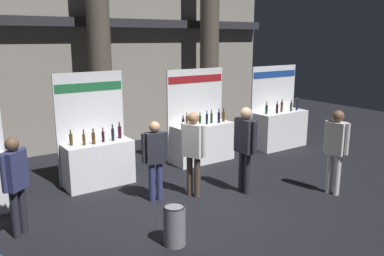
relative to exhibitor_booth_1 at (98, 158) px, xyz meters
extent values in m
plane|color=black|center=(0.97, -2.14, -0.59)|extent=(24.70, 24.70, 0.00)
cube|color=gray|center=(0.97, 3.06, 2.60)|extent=(12.35, 0.25, 6.39)
cube|color=#2D2D33|center=(0.97, 2.76, 2.92)|extent=(12.35, 0.20, 0.24)
cylinder|color=#51473D|center=(0.97, 2.05, 2.25)|extent=(0.58, 0.58, 5.68)
cylinder|color=#51473D|center=(4.50, 2.05, 2.25)|extent=(0.58, 0.58, 5.68)
cube|color=white|center=(0.00, -0.05, -0.12)|extent=(1.43, 0.60, 0.95)
cube|color=white|center=(0.00, 0.29, 0.61)|extent=(1.50, 0.04, 2.41)
cube|color=#1E6638|center=(0.00, 0.27, 1.50)|extent=(1.46, 0.01, 0.18)
cylinder|color=#472D14|center=(-0.53, 0.02, 0.48)|extent=(0.07, 0.07, 0.24)
cylinder|color=#472D14|center=(-0.53, 0.02, 0.64)|extent=(0.03, 0.03, 0.09)
cylinder|color=gold|center=(-0.53, 0.02, 0.69)|extent=(0.03, 0.03, 0.02)
cylinder|color=#472D14|center=(-0.31, -0.11, 0.48)|extent=(0.06, 0.06, 0.23)
cylinder|color=#472D14|center=(-0.31, -0.11, 0.63)|extent=(0.03, 0.03, 0.08)
cylinder|color=red|center=(-0.31, -0.11, 0.68)|extent=(0.03, 0.03, 0.02)
cylinder|color=#472D14|center=(-0.11, -0.13, 0.48)|extent=(0.08, 0.08, 0.24)
cylinder|color=#472D14|center=(-0.11, -0.13, 0.63)|extent=(0.03, 0.03, 0.07)
cylinder|color=black|center=(-0.11, -0.13, 0.68)|extent=(0.03, 0.03, 0.02)
cylinder|color=black|center=(0.11, -0.09, 0.47)|extent=(0.06, 0.06, 0.22)
cylinder|color=black|center=(0.11, -0.09, 0.63)|extent=(0.03, 0.03, 0.09)
cylinder|color=gold|center=(0.11, -0.09, 0.68)|extent=(0.03, 0.03, 0.02)
cylinder|color=black|center=(0.33, -0.10, 0.49)|extent=(0.07, 0.07, 0.26)
cylinder|color=black|center=(0.33, -0.10, 0.66)|extent=(0.03, 0.03, 0.08)
cylinder|color=black|center=(0.33, -0.10, 0.71)|extent=(0.03, 0.03, 0.02)
cylinder|color=black|center=(0.54, 0.01, 0.49)|extent=(0.08, 0.08, 0.27)
cylinder|color=black|center=(0.54, 0.01, 0.67)|extent=(0.03, 0.03, 0.09)
cylinder|color=gold|center=(0.54, 0.01, 0.72)|extent=(0.03, 0.03, 0.02)
cube|color=white|center=(2.83, 0.05, -0.10)|extent=(1.60, 0.60, 0.98)
cube|color=white|center=(2.83, 0.39, 0.58)|extent=(1.68, 0.04, 2.35)
cube|color=maroon|center=(2.83, 0.37, 1.50)|extent=(1.64, 0.01, 0.18)
cylinder|color=black|center=(2.19, 0.00, 0.50)|extent=(0.07, 0.07, 0.22)
cylinder|color=black|center=(2.19, 0.00, 0.64)|extent=(0.03, 0.03, 0.06)
cylinder|color=black|center=(2.19, 0.00, 0.68)|extent=(0.03, 0.03, 0.02)
cylinder|color=#472D14|center=(2.37, 0.10, 0.51)|extent=(0.07, 0.07, 0.25)
cylinder|color=#472D14|center=(2.37, 0.10, 0.68)|extent=(0.03, 0.03, 0.08)
cylinder|color=gold|center=(2.37, 0.10, 0.72)|extent=(0.03, 0.03, 0.02)
cylinder|color=#472D14|center=(2.56, 0.07, 0.50)|extent=(0.07, 0.07, 0.23)
cylinder|color=#472D14|center=(2.56, 0.07, 0.66)|extent=(0.03, 0.03, 0.08)
cylinder|color=red|center=(2.56, 0.07, 0.71)|extent=(0.03, 0.03, 0.02)
cylinder|color=#19381E|center=(2.73, 0.06, 0.50)|extent=(0.06, 0.06, 0.23)
cylinder|color=#19381E|center=(2.73, 0.06, 0.64)|extent=(0.03, 0.03, 0.06)
cylinder|color=black|center=(2.73, 0.06, 0.68)|extent=(0.03, 0.03, 0.02)
cylinder|color=black|center=(2.92, 0.02, 0.51)|extent=(0.06, 0.06, 0.25)
cylinder|color=black|center=(2.92, 0.02, 0.67)|extent=(0.03, 0.03, 0.07)
cylinder|color=black|center=(2.92, 0.02, 0.72)|extent=(0.03, 0.03, 0.02)
cylinder|color=#19381E|center=(3.08, 0.04, 0.51)|extent=(0.06, 0.06, 0.24)
cylinder|color=#19381E|center=(3.08, 0.04, 0.67)|extent=(0.03, 0.03, 0.08)
cylinder|color=red|center=(3.08, 0.04, 0.72)|extent=(0.03, 0.03, 0.02)
cylinder|color=black|center=(3.27, -0.03, 0.52)|extent=(0.07, 0.07, 0.27)
cylinder|color=black|center=(3.27, -0.03, 0.69)|extent=(0.03, 0.03, 0.08)
cylinder|color=black|center=(3.27, -0.03, 0.74)|extent=(0.03, 0.03, 0.02)
cylinder|color=#472D14|center=(3.46, 0.02, 0.51)|extent=(0.07, 0.07, 0.25)
cylinder|color=#472D14|center=(3.46, 0.02, 0.68)|extent=(0.03, 0.03, 0.08)
cylinder|color=black|center=(3.46, 0.02, 0.73)|extent=(0.03, 0.03, 0.02)
cube|color=white|center=(5.46, -0.13, -0.07)|extent=(1.62, 0.60, 1.05)
cube|color=white|center=(5.46, 0.21, 0.57)|extent=(1.70, 0.04, 2.33)
cube|color=navy|center=(5.46, 0.19, 1.50)|extent=(1.65, 0.01, 0.18)
cylinder|color=#19381E|center=(4.88, -0.11, 0.57)|extent=(0.07, 0.07, 0.24)
cylinder|color=#19381E|center=(4.88, -0.11, 0.73)|extent=(0.03, 0.03, 0.08)
cylinder|color=red|center=(4.88, -0.11, 0.77)|extent=(0.03, 0.03, 0.02)
cylinder|color=black|center=(5.18, -0.22, 0.58)|extent=(0.07, 0.07, 0.25)
cylinder|color=black|center=(5.18, -0.22, 0.74)|extent=(0.03, 0.03, 0.07)
cylinder|color=black|center=(5.18, -0.22, 0.78)|extent=(0.03, 0.03, 0.02)
cylinder|color=#472D14|center=(5.47, -0.12, 0.59)|extent=(0.07, 0.07, 0.28)
cylinder|color=#472D14|center=(5.47, -0.12, 0.76)|extent=(0.03, 0.03, 0.06)
cylinder|color=black|center=(5.47, -0.12, 0.80)|extent=(0.03, 0.03, 0.02)
cylinder|color=#19381E|center=(5.76, -0.21, 0.57)|extent=(0.07, 0.07, 0.24)
cylinder|color=#19381E|center=(5.76, -0.21, 0.73)|extent=(0.03, 0.03, 0.08)
cylinder|color=gold|center=(5.76, -0.21, 0.79)|extent=(0.03, 0.03, 0.02)
cylinder|color=black|center=(6.03, -0.20, 0.59)|extent=(0.06, 0.06, 0.28)
cylinder|color=black|center=(6.03, -0.20, 0.77)|extent=(0.03, 0.03, 0.08)
cylinder|color=gold|center=(6.03, -0.20, 0.82)|extent=(0.03, 0.03, 0.02)
cylinder|color=slate|center=(0.00, -3.10, -0.29)|extent=(0.34, 0.34, 0.61)
torus|color=black|center=(0.00, -3.10, 0.03)|extent=(0.34, 0.34, 0.02)
cylinder|color=silver|center=(3.75, -3.27, -0.18)|extent=(0.12, 0.12, 0.83)
cylinder|color=silver|center=(3.71, -3.12, -0.18)|extent=(0.12, 0.12, 0.83)
cube|color=silver|center=(3.73, -3.20, 0.57)|extent=(0.31, 0.38, 0.66)
sphere|color=brown|center=(3.73, -3.20, 1.02)|extent=(0.23, 0.23, 0.23)
cylinder|color=silver|center=(3.78, -3.41, 0.59)|extent=(0.08, 0.08, 0.63)
cylinder|color=silver|center=(3.68, -2.99, 0.59)|extent=(0.08, 0.08, 0.63)
cylinder|color=#23232D|center=(-1.95, -1.49, -0.20)|extent=(0.12, 0.12, 0.78)
cylinder|color=#23232D|center=(-1.82, -1.37, -0.20)|extent=(0.12, 0.12, 0.78)
cube|color=navy|center=(-1.89, -1.43, 0.50)|extent=(0.42, 0.41, 0.62)
sphere|color=brown|center=(-1.89, -1.43, 0.92)|extent=(0.22, 0.22, 0.22)
cylinder|color=navy|center=(-2.07, -1.58, 0.51)|extent=(0.08, 0.08, 0.59)
cylinder|color=navy|center=(-1.71, -1.28, 0.51)|extent=(0.08, 0.08, 0.59)
cylinder|color=#47382D|center=(1.29, -1.61, -0.18)|extent=(0.12, 0.12, 0.83)
cylinder|color=#47382D|center=(1.36, -1.77, -0.18)|extent=(0.12, 0.12, 0.83)
cube|color=silver|center=(1.33, -1.69, 0.56)|extent=(0.36, 0.45, 0.65)
sphere|color=#8C6647|center=(1.33, -1.69, 1.01)|extent=(0.23, 0.23, 0.23)
cylinder|color=silver|center=(1.23, -1.47, 0.58)|extent=(0.08, 0.08, 0.62)
cylinder|color=silver|center=(1.42, -1.91, 0.58)|extent=(0.08, 0.08, 0.62)
cylinder|color=#23232D|center=(2.30, -2.03, -0.16)|extent=(0.12, 0.12, 0.86)
cylinder|color=#23232D|center=(2.29, -2.20, -0.16)|extent=(0.12, 0.12, 0.86)
cube|color=#23232D|center=(2.29, -2.12, 0.60)|extent=(0.26, 0.45, 0.68)
sphere|color=tan|center=(2.29, -2.12, 1.07)|extent=(0.24, 0.24, 0.24)
cylinder|color=#23232D|center=(2.31, -1.85, 0.62)|extent=(0.08, 0.08, 0.64)
cylinder|color=#23232D|center=(2.28, -2.38, 0.62)|extent=(0.08, 0.08, 0.64)
cylinder|color=navy|center=(0.52, -1.44, -0.21)|extent=(0.12, 0.12, 0.76)
cylinder|color=navy|center=(0.67, -1.47, -0.21)|extent=(0.12, 0.12, 0.76)
cube|color=#23232D|center=(0.60, -1.46, 0.47)|extent=(0.39, 0.28, 0.60)
sphere|color=tan|center=(0.60, -1.46, 0.88)|extent=(0.21, 0.21, 0.21)
cylinder|color=#23232D|center=(0.38, -1.41, 0.49)|extent=(0.08, 0.08, 0.57)
cylinder|color=#23232D|center=(0.82, -1.51, 0.49)|extent=(0.08, 0.08, 0.57)
camera|label=1|loc=(-2.91, -7.81, 2.52)|focal=36.92mm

